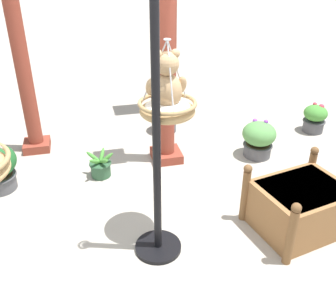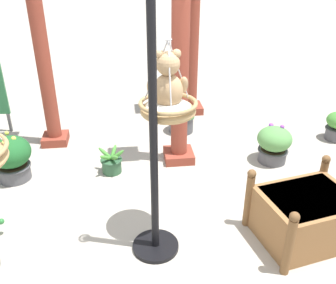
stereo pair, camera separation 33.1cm
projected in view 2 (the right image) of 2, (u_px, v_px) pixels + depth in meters
name	position (u px, v px, depth m)	size (l,w,h in m)	color
ground_plane	(168.00, 235.00, 3.76)	(40.00, 40.00, 0.00)	#A8A093
display_pole_central	(154.00, 178.00, 3.24)	(0.44, 0.44, 2.52)	black
hanging_basket_with_teddy	(168.00, 109.00, 3.22)	(0.51, 0.51, 0.69)	tan
teddy_bear	(168.00, 84.00, 3.14)	(0.35, 0.32, 0.51)	tan
greenhouse_pillar_left	(41.00, 43.00, 4.85)	(0.38, 0.38, 3.00)	brown
greenhouse_pillar_right	(180.00, 63.00, 4.47)	(0.41, 0.41, 2.76)	brown
greenhouse_pillar_far_back	(192.00, 36.00, 5.96)	(0.43, 0.43, 2.68)	brown
wooden_planter_box	(306.00, 215.00, 3.62)	(1.08, 0.94, 0.66)	olive
potted_plant_tall_leafy	(181.00, 109.00, 5.69)	(0.41, 0.41, 0.73)	#4C4C51
potted_plant_bushy_green	(112.00, 163.00, 4.75)	(0.36, 0.36, 0.33)	#2D5638
potted_plant_small_succulent	(11.00, 157.00, 4.53)	(0.49, 0.49, 0.60)	#4C4C51
potted_plant_trailing_ivy	(274.00, 144.00, 4.93)	(0.45, 0.45, 0.52)	#4C4C51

